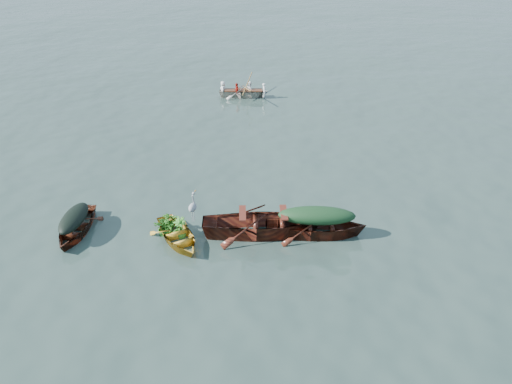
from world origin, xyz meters
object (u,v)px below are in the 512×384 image
Objects in this scene: open_wooden_boat at (263,234)px; rowed_boat at (244,97)px; heron at (193,211)px; yellow_dinghy at (178,241)px; dark_covered_boat at (77,233)px; green_tarp_boat at (315,235)px.

open_wooden_boat reaches higher than rowed_boat.
yellow_dinghy is at bearing -174.81° from heron.
dark_covered_boat is 0.63× the size of open_wooden_boat.
heron is (0.38, 0.41, 0.83)m from yellow_dinghy.
dark_covered_boat is 3.68m from heron.
heron is (-3.55, -0.77, 0.83)m from green_tarp_boat.
dark_covered_boat is at bearing 90.73° from green_tarp_boat.
green_tarp_boat reaches higher than rowed_boat.
rowed_boat reaches higher than yellow_dinghy.
heron is at bearing 175.54° from rowed_boat.
rowed_boat is at bearing 72.82° from dark_covered_boat.
dark_covered_boat is 13.95m from rowed_boat.
dark_covered_boat is at bearing 148.17° from heron.
rowed_boat is at bearing 12.38° from green_tarp_boat.
green_tarp_boat reaches higher than dark_covered_boat.
heron is at bearing 5.19° from yellow_dinghy.
rowed_boat is 13.33m from heron.
yellow_dinghy is at bearing 96.28° from open_wooden_boat.
yellow_dinghy is 13.67m from rowed_boat.
yellow_dinghy is 3.16m from dark_covered_boat.
heron reaches higher than open_wooden_boat.
dark_covered_boat is at bearing 87.19° from open_wooden_boat.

